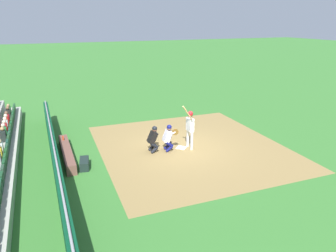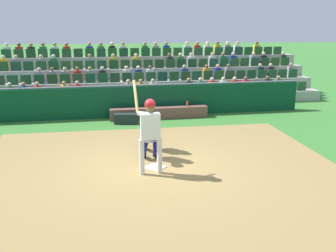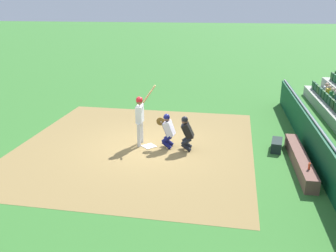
{
  "view_description": "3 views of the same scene",
  "coord_description": "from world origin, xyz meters",
  "px_view_note": "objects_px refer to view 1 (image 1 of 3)",
  "views": [
    {
      "loc": [
        12.65,
        -6.0,
        5.86
      ],
      "look_at": [
        -0.54,
        -0.47,
        1.02
      ],
      "focal_mm": 33.44,
      "sensor_mm": 36.0,
      "label": 1
    },
    {
      "loc": [
        1.3,
        8.61,
        3.43
      ],
      "look_at": [
        -0.51,
        -0.93,
        0.83
      ],
      "focal_mm": 39.04,
      "sensor_mm": 36.0,
      "label": 2
    },
    {
      "loc": [
        -12.48,
        -2.6,
        5.16
      ],
      "look_at": [
        -0.43,
        -0.78,
        0.99
      ],
      "focal_mm": 39.42,
      "sensor_mm": 36.0,
      "label": 3
    }
  ],
  "objects_px": {
    "home_plate_marker": "(181,148)",
    "dugout_bench": "(67,153)",
    "catcher_crouching": "(169,136)",
    "home_plate_umpire": "(153,138)",
    "batter_at_plate": "(190,125)",
    "equipment_duffel_bag": "(84,164)",
    "water_bottle_on_bench": "(63,138)"
  },
  "relations": [
    {
      "from": "home_plate_marker",
      "to": "batter_at_plate",
      "type": "xyz_separation_m",
      "value": [
        0.17,
        0.36,
        1.15
      ]
    },
    {
      "from": "home_plate_umpire",
      "to": "equipment_duffel_bag",
      "type": "relative_size",
      "value": 1.46
    },
    {
      "from": "batter_at_plate",
      "to": "dugout_bench",
      "type": "distance_m",
      "value": 5.76
    },
    {
      "from": "home_plate_marker",
      "to": "water_bottle_on_bench",
      "type": "relative_size",
      "value": 2.2
    },
    {
      "from": "home_plate_marker",
      "to": "dugout_bench",
      "type": "bearing_deg",
      "value": -100.52
    },
    {
      "from": "home_plate_marker",
      "to": "dugout_bench",
      "type": "xyz_separation_m",
      "value": [
        -0.97,
        -5.21,
        0.2
      ]
    },
    {
      "from": "batter_at_plate",
      "to": "water_bottle_on_bench",
      "type": "distance_m",
      "value": 6.07
    },
    {
      "from": "batter_at_plate",
      "to": "dugout_bench",
      "type": "bearing_deg",
      "value": -101.59
    },
    {
      "from": "batter_at_plate",
      "to": "catcher_crouching",
      "type": "xyz_separation_m",
      "value": [
        -0.12,
        -1.05,
        -0.44
      ]
    },
    {
      "from": "home_plate_marker",
      "to": "catcher_crouching",
      "type": "xyz_separation_m",
      "value": [
        0.05,
        -0.69,
        0.71
      ]
    },
    {
      "from": "home_plate_marker",
      "to": "equipment_duffel_bag",
      "type": "distance_m",
      "value": 4.66
    },
    {
      "from": "home_plate_umpire",
      "to": "water_bottle_on_bench",
      "type": "height_order",
      "value": "home_plate_umpire"
    },
    {
      "from": "batter_at_plate",
      "to": "water_bottle_on_bench",
      "type": "relative_size",
      "value": 11.2
    },
    {
      "from": "catcher_crouching",
      "to": "home_plate_umpire",
      "type": "relative_size",
      "value": 1.01
    },
    {
      "from": "water_bottle_on_bench",
      "to": "catcher_crouching",
      "type": "bearing_deg",
      "value": 64.6
    },
    {
      "from": "home_plate_marker",
      "to": "batter_at_plate",
      "type": "distance_m",
      "value": 1.22
    },
    {
      "from": "home_plate_marker",
      "to": "equipment_duffel_bag",
      "type": "relative_size",
      "value": 0.5
    },
    {
      "from": "catcher_crouching",
      "to": "water_bottle_on_bench",
      "type": "bearing_deg",
      "value": -115.4
    },
    {
      "from": "batter_at_plate",
      "to": "equipment_duffel_bag",
      "type": "distance_m",
      "value": 5.1
    },
    {
      "from": "home_plate_marker",
      "to": "dugout_bench",
      "type": "relative_size",
      "value": 0.11
    },
    {
      "from": "dugout_bench",
      "to": "catcher_crouching",
      "type": "bearing_deg",
      "value": 77.32
    },
    {
      "from": "home_plate_umpire",
      "to": "water_bottle_on_bench",
      "type": "bearing_deg",
      "value": -117.77
    },
    {
      "from": "home_plate_marker",
      "to": "batter_at_plate",
      "type": "relative_size",
      "value": 0.2
    },
    {
      "from": "home_plate_marker",
      "to": "equipment_duffel_bag",
      "type": "xyz_separation_m",
      "value": [
        0.37,
        -4.64,
        0.17
      ]
    },
    {
      "from": "home_plate_umpire",
      "to": "dugout_bench",
      "type": "height_order",
      "value": "home_plate_umpire"
    },
    {
      "from": "home_plate_marker",
      "to": "catcher_crouching",
      "type": "bearing_deg",
      "value": -85.93
    },
    {
      "from": "catcher_crouching",
      "to": "home_plate_umpire",
      "type": "distance_m",
      "value": 0.73
    },
    {
      "from": "batter_at_plate",
      "to": "catcher_crouching",
      "type": "distance_m",
      "value": 1.14
    },
    {
      "from": "dugout_bench",
      "to": "water_bottle_on_bench",
      "type": "xyz_separation_m",
      "value": [
        -1.14,
        -0.03,
        0.32
      ]
    },
    {
      "from": "batter_at_plate",
      "to": "home_plate_umpire",
      "type": "relative_size",
      "value": 1.75
    },
    {
      "from": "catcher_crouching",
      "to": "water_bottle_on_bench",
      "type": "xyz_separation_m",
      "value": [
        -2.16,
        -4.55,
        -0.18
      ]
    },
    {
      "from": "water_bottle_on_bench",
      "to": "equipment_duffel_bag",
      "type": "relative_size",
      "value": 0.23
    }
  ]
}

